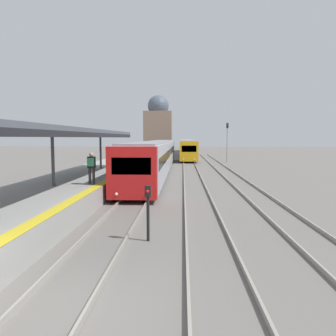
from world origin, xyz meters
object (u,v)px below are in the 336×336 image
Objects in this scene: person_on_platform at (91,166)px; signal_mast_far at (227,138)px; train_far at (187,146)px; signal_post_near at (148,207)px; train_near at (157,154)px.

signal_mast_far is (10.81, 28.49, 1.41)m from person_on_platform.
person_on_platform is 49.78m from train_far.
train_far is 55.67m from signal_post_near.
signal_post_near is at bearing -92.04° from train_far.
train_near is at bearing -95.90° from train_far.
train_far is (5.57, 49.47, -0.29)m from person_on_platform.
train_far is 21.69m from signal_mast_far.
person_on_platform is 0.31× the size of signal_mast_far.
person_on_platform reaches higher than signal_post_near.
train_far is at bearing 83.57° from person_on_platform.
signal_mast_far is (7.22, 34.65, 2.23)m from signal_post_near.
train_near is at bearing 82.52° from person_on_platform.
train_near is at bearing -125.68° from signal_mast_far.
train_far is (3.41, 33.03, -0.03)m from train_near.
train_far reaches higher than signal_post_near.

